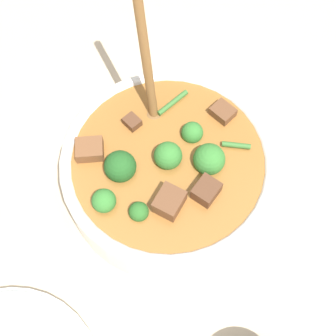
% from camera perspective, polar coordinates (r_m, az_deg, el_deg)
% --- Properties ---
extents(ground_plane, '(4.00, 4.00, 0.00)m').
position_cam_1_polar(ground_plane, '(0.67, 0.00, -2.03)').
color(ground_plane, '#C6B293').
extents(stew_bowl, '(0.28, 0.29, 0.28)m').
position_cam_1_polar(stew_bowl, '(0.63, -0.04, -0.18)').
color(stew_bowl, white).
rests_on(stew_bowl, ground_plane).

